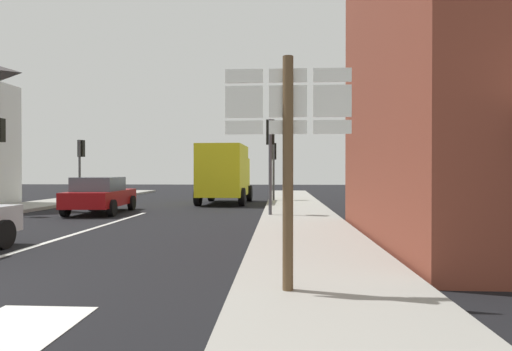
% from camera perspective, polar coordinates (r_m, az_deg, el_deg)
% --- Properties ---
extents(ground_plane, '(80.00, 80.00, 0.00)m').
position_cam_1_polar(ground_plane, '(16.12, -16.94, -5.53)').
color(ground_plane, black).
extents(sidewalk_right, '(2.72, 44.00, 0.14)m').
position_cam_1_polar(sidewalk_right, '(13.17, 6.33, -6.56)').
color(sidewalk_right, gray).
rests_on(sidewalk_right, ground).
extents(lane_centre_stripe, '(0.16, 12.00, 0.01)m').
position_cam_1_polar(lane_centre_stripe, '(12.47, -23.35, -7.29)').
color(lane_centre_stripe, silver).
rests_on(lane_centre_stripe, ground).
extents(sedan_far, '(2.21, 4.32, 1.47)m').
position_cam_1_polar(sedan_far, '(18.40, -20.11, -2.41)').
color(sedan_far, maroon).
rests_on(sedan_far, ground).
extents(delivery_truck, '(2.62, 5.07, 3.05)m').
position_cam_1_polar(delivery_truck, '(22.45, -4.21, 0.41)').
color(delivery_truck, yellow).
rests_on(delivery_truck, ground).
extents(route_sign_post, '(1.66, 0.14, 3.20)m').
position_cam_1_polar(route_sign_post, '(5.61, 4.30, 3.69)').
color(route_sign_post, brown).
rests_on(route_sign_post, ground).
extents(traffic_light_far_left, '(0.30, 0.49, 3.39)m').
position_cam_1_polar(traffic_light_far_left, '(24.77, -22.41, 2.38)').
color(traffic_light_far_left, '#47474C').
rests_on(traffic_light_far_left, ground).
extents(traffic_light_far_right, '(0.30, 0.49, 3.26)m').
position_cam_1_polar(traffic_light_far_right, '(23.37, 2.38, 2.29)').
color(traffic_light_far_right, '#47474C').
rests_on(traffic_light_far_right, ground).
extents(traffic_light_near_right, '(0.30, 0.49, 3.58)m').
position_cam_1_polar(traffic_light_near_right, '(15.52, 1.93, 4.07)').
color(traffic_light_near_right, '#47474C').
rests_on(traffic_light_near_right, ground).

